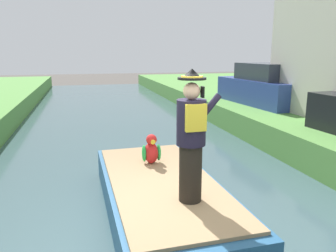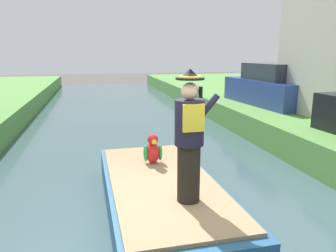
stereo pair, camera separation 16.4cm
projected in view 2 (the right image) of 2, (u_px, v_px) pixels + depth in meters
ground_plane at (173, 245)px, 4.84m from camera, size 80.00×80.00×0.00m
canal_water at (174, 242)px, 4.82m from camera, size 7.05×48.00×0.10m
boat at (162, 196)px, 5.55m from camera, size 1.88×4.23×0.61m
person_pirate at (190, 137)px, 4.49m from camera, size 0.61×0.42×1.85m
parrot_plush at (153, 151)px, 6.22m from camera, size 0.36×0.34×0.57m
parked_car_blue at (271, 87)px, 12.19m from camera, size 2.01×4.12×1.50m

